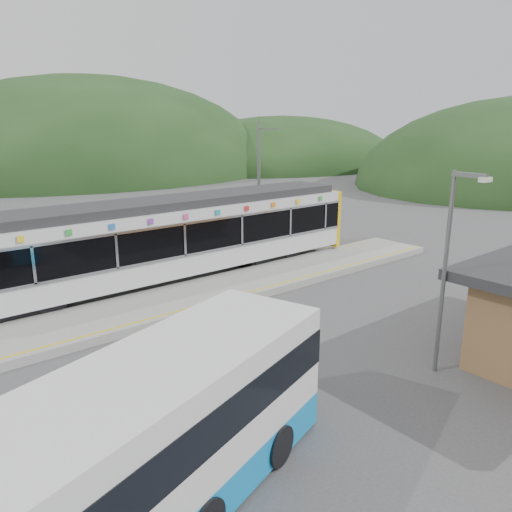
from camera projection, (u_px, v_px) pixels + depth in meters
ground at (262, 319)px, 18.12m from camera, size 120.00×120.00×0.00m
hills at (288, 260)px, 25.86m from camera, size 146.00×149.00×26.00m
platform at (211, 292)px, 20.54m from camera, size 26.00×3.20×0.30m
yellow_line at (230, 297)px, 19.53m from camera, size 26.00×0.10×0.01m
train at (157, 239)px, 21.50m from camera, size 20.44×3.01×3.74m
catenary_mast_east at (259, 183)px, 27.85m from camera, size 0.18×1.80×7.00m
bus at (91, 492)px, 7.67m from camera, size 11.06×5.66×2.95m
lamp_post at (450, 257)px, 13.41m from camera, size 0.36×1.02×5.73m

